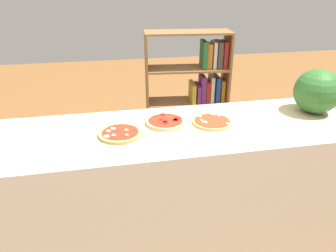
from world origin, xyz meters
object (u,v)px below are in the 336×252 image
Objects in this scene: pizza_mushroom_2 at (212,122)px; bookshelf at (198,104)px; pizza_mushroom_0 at (120,133)px; watermelon at (317,91)px; pizza_pepperoni_1 at (166,122)px.

pizza_mushroom_2 is 0.18× the size of bookshelf.
watermelon is (1.26, 0.09, 0.13)m from pizza_mushroom_0.
pizza_mushroom_0 and pizza_pepperoni_1 have the same top height.
pizza_mushroom_2 is 1.21m from bookshelf.
pizza_pepperoni_1 reaches higher than pizza_mushroom_2.
bookshelf is (0.26, 1.13, -0.33)m from pizza_mushroom_2.
pizza_pepperoni_1 is at bearing 179.35° from watermelon.
watermelon reaches higher than pizza_mushroom_2.
pizza_pepperoni_1 is (0.28, 0.10, 0.00)m from pizza_mushroom_0.
pizza_pepperoni_1 is 0.82× the size of watermelon.
pizza_mushroom_0 is 1.04× the size of pizza_mushroom_2.
pizza_mushroom_0 is 0.30m from pizza_pepperoni_1.
pizza_pepperoni_1 is 0.18× the size of bookshelf.
bookshelf is (0.81, 1.19, -0.33)m from pizza_mushroom_0.
bookshelf is at bearing 55.60° from pizza_mushroom_0.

